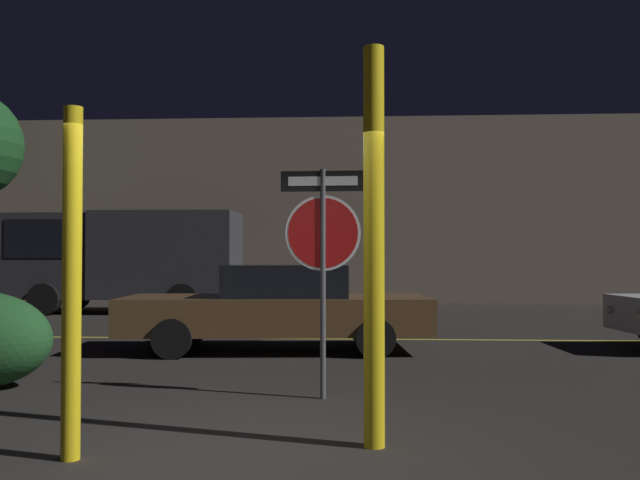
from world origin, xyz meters
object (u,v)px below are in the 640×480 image
at_px(yellow_pole_left, 72,282).
at_px(passing_car_2, 278,307).
at_px(stop_sign, 323,235).
at_px(delivery_truck, 120,254).
at_px(yellow_pole_right, 374,245).

xyz_separation_m(yellow_pole_left, passing_car_2, (0.82, 6.29, -0.62)).
xyz_separation_m(stop_sign, delivery_truck, (-6.21, 11.57, -0.15)).
relative_size(yellow_pole_left, yellow_pole_right, 0.82).
relative_size(stop_sign, yellow_pole_right, 0.77).
bearing_deg(stop_sign, delivery_truck, 120.27).
relative_size(stop_sign, yellow_pole_left, 0.93).
distance_m(yellow_pole_left, passing_car_2, 6.38).
bearing_deg(passing_car_2, delivery_truck, 29.88).
bearing_deg(passing_car_2, stop_sign, -171.13).
xyz_separation_m(yellow_pole_left, yellow_pole_right, (2.26, 0.48, 0.28)).
bearing_deg(delivery_truck, passing_car_2, -145.76).
distance_m(stop_sign, passing_car_2, 4.13).
distance_m(yellow_pole_left, yellow_pole_right, 2.33).
bearing_deg(passing_car_2, yellow_pole_right, -170.67).
bearing_deg(yellow_pole_right, delivery_truck, 116.47).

